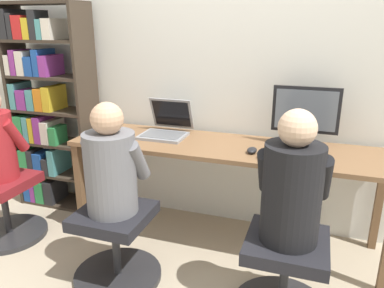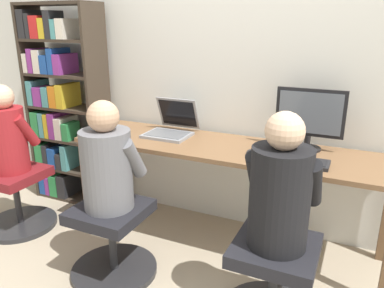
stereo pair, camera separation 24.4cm
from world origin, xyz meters
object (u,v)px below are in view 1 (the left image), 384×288
object	(u,v)px
office_chair_left	(284,276)
person_at_laptop	(111,166)
keyboard	(294,157)
office_chair_right	(116,244)
person_at_monitor	(292,185)
laptop	(166,128)
desktop_monitor	(305,115)
office_chair_side	(5,207)
bookshelf	(45,109)

from	to	relation	value
office_chair_left	person_at_laptop	xyz separation A→B (m)	(-1.01, -0.01, 0.51)
keyboard	office_chair_right	bearing A→B (deg)	-152.72
person_at_monitor	person_at_laptop	xyz separation A→B (m)	(-1.01, -0.02, -0.02)
laptop	office_chair_right	bearing A→B (deg)	-93.45
keyboard	office_chair_left	world-z (taller)	keyboard
desktop_monitor	person_at_laptop	size ratio (longest dim) A/B	0.66
office_chair_right	office_chair_side	distance (m)	1.03
person_at_laptop	laptop	bearing A→B (deg)	86.53
bookshelf	office_chair_side	size ratio (longest dim) A/B	3.10
desktop_monitor	keyboard	world-z (taller)	desktop_monitor
bookshelf	laptop	bearing A→B (deg)	-1.13
keyboard	person_at_monitor	bearing A→B (deg)	-86.60
person_at_monitor	person_at_laptop	size ratio (longest dim) A/B	1.05
office_chair_side	person_at_monitor	bearing A→B (deg)	-3.98
desktop_monitor	office_chair_right	size ratio (longest dim) A/B	0.80
office_chair_right	person_at_monitor	size ratio (longest dim) A/B	0.79
bookshelf	office_chair_side	distance (m)	0.84
keyboard	bookshelf	distance (m)	2.04
office_chair_side	office_chair_left	bearing A→B (deg)	-4.13
office_chair_side	laptop	bearing A→B (deg)	27.60
office_chair_right	keyboard	bearing A→B (deg)	27.28
bookshelf	desktop_monitor	bearing A→B (deg)	1.25
keyboard	office_chair_side	world-z (taller)	keyboard
desktop_monitor	office_chair_right	xyz separation A→B (m)	(-1.01, -0.79, -0.71)
keyboard	person_at_monitor	distance (m)	0.48
office_chair_left	office_chair_side	distance (m)	2.03
person_at_monitor	person_at_laptop	world-z (taller)	person_at_monitor
keyboard	person_at_monitor	size ratio (longest dim) A/B	0.61
desktop_monitor	keyboard	distance (m)	0.35
person_at_laptop	office_chair_side	bearing A→B (deg)	171.01
keyboard	laptop	bearing A→B (deg)	166.93
office_chair_right	office_chair_side	bearing A→B (deg)	170.75
office_chair_right	office_chair_side	size ratio (longest dim) A/B	1.00
office_chair_left	person_at_laptop	distance (m)	1.13
keyboard	office_chair_right	world-z (taller)	keyboard
person_at_monitor	office_chair_side	world-z (taller)	person_at_monitor
desktop_monitor	person_at_laptop	distance (m)	1.30
office_chair_right	person_at_laptop	bearing A→B (deg)	90.00
laptop	person_at_monitor	size ratio (longest dim) A/B	0.52
laptop	office_chair_right	size ratio (longest dim) A/B	0.66
bookshelf	office_chair_side	bearing A→B (deg)	-87.13
keyboard	person_at_laptop	xyz separation A→B (m)	(-0.98, -0.50, 0.00)
person_at_laptop	office_chair_side	world-z (taller)	person_at_laptop
laptop	person_at_laptop	world-z (taller)	person_at_laptop
desktop_monitor	keyboard	bearing A→B (deg)	-97.44
desktop_monitor	bookshelf	xyz separation A→B (m)	(-2.06, -0.04, -0.10)
keyboard	bookshelf	size ratio (longest dim) A/B	0.25
office_chair_left	office_chair_side	bearing A→B (deg)	175.87
desktop_monitor	laptop	distance (m)	0.99
office_chair_right	office_chair_side	xyz separation A→B (m)	(-1.02, 0.17, 0.00)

